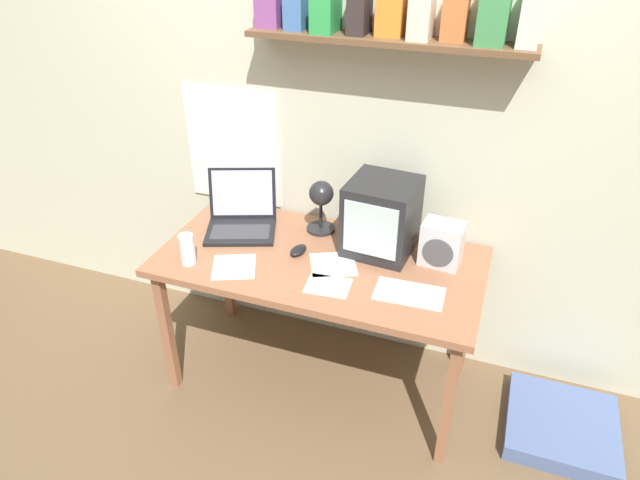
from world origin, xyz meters
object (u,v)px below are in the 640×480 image
at_px(crt_monitor, 382,217).
at_px(laptop, 242,214).
at_px(open_notebook, 409,293).
at_px(space_heater, 442,244).
at_px(printed_handout, 333,264).
at_px(floor_cushion, 561,427).
at_px(juice_glass, 187,251).
at_px(loose_paper_near_monitor, 328,286).
at_px(computer_mouse, 298,250).
at_px(desk_lamp, 321,199).
at_px(corner_desk, 320,270).
at_px(loose_paper_near_laptop, 234,267).

distance_m(crt_monitor, laptop, 0.72).
bearing_deg(open_notebook, space_heater, 74.07).
bearing_deg(printed_handout, floor_cushion, 2.93).
height_order(juice_glass, space_heater, space_heater).
xyz_separation_m(loose_paper_near_monitor, open_notebook, (0.34, 0.06, 0.00)).
xyz_separation_m(laptop, computer_mouse, (0.36, -0.14, -0.05)).
height_order(laptop, desk_lamp, desk_lamp).
relative_size(corner_desk, floor_cushion, 3.01).
xyz_separation_m(corner_desk, open_notebook, (0.45, -0.13, 0.07)).
bearing_deg(loose_paper_near_laptop, desk_lamp, 54.70).
relative_size(printed_handout, floor_cushion, 0.53).
distance_m(juice_glass, printed_handout, 0.66).
xyz_separation_m(corner_desk, laptop, (-0.47, 0.15, 0.13)).
height_order(open_notebook, printed_handout, same).
xyz_separation_m(loose_paper_near_monitor, loose_paper_near_laptop, (-0.45, -0.01, 0.00)).
xyz_separation_m(space_heater, loose_paper_near_monitor, (-0.42, -0.34, -0.10)).
distance_m(open_notebook, floor_cushion, 1.04).
bearing_deg(computer_mouse, space_heater, 12.74).
height_order(computer_mouse, printed_handout, computer_mouse).
relative_size(juice_glass, loose_paper_near_laptop, 0.57).
relative_size(desk_lamp, space_heater, 1.46).
relative_size(open_notebook, floor_cushion, 0.60).
distance_m(computer_mouse, loose_paper_near_monitor, 0.29).
bearing_deg(crt_monitor, loose_paper_near_laptop, -142.57).
height_order(corner_desk, loose_paper_near_monitor, loose_paper_near_monitor).
bearing_deg(laptop, computer_mouse, -41.55).
bearing_deg(space_heater, loose_paper_near_monitor, -135.92).
bearing_deg(loose_paper_near_laptop, juice_glass, -170.21).
relative_size(desk_lamp, loose_paper_near_monitor, 1.49).
distance_m(computer_mouse, printed_handout, 0.19).
height_order(corner_desk, space_heater, space_heater).
xyz_separation_m(desk_lamp, loose_paper_near_laptop, (-0.28, -0.39, -0.20)).
relative_size(corner_desk, computer_mouse, 13.04).
bearing_deg(open_notebook, computer_mouse, 166.39).
bearing_deg(computer_mouse, floor_cushion, 0.94).
bearing_deg(floor_cushion, loose_paper_near_laptop, -171.57).
height_order(laptop, floor_cushion, laptop).
distance_m(space_heater, loose_paper_near_monitor, 0.55).
bearing_deg(printed_handout, crt_monitor, 50.97).
distance_m(crt_monitor, open_notebook, 0.40).
distance_m(desk_lamp, space_heater, 0.60).
relative_size(laptop, space_heater, 2.10).
height_order(juice_glass, floor_cushion, juice_glass).
distance_m(space_heater, open_notebook, 0.31).
height_order(open_notebook, floor_cushion, open_notebook).
height_order(printed_handout, loose_paper_near_laptop, same).
distance_m(space_heater, floor_cushion, 1.05).
bearing_deg(space_heater, computer_mouse, -162.38).
bearing_deg(loose_paper_near_monitor, space_heater, 39.20).
xyz_separation_m(space_heater, floor_cushion, (0.67, -0.12, -0.80)).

